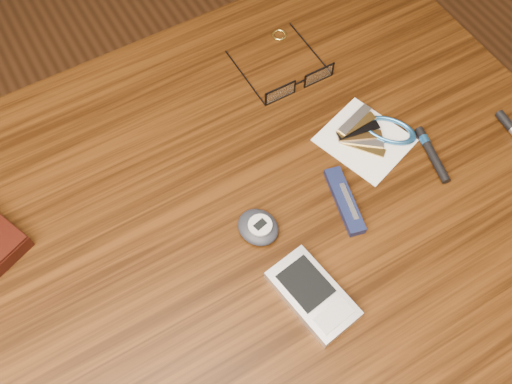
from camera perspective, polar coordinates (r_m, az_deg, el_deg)
ground at (r=1.45m, az=-1.79°, el=-16.55°), size 3.80×3.80×0.00m
desk at (r=0.83m, az=-3.02°, el=-6.51°), size 1.00×0.70×0.75m
eyeglasses at (r=0.85m, az=4.12°, el=10.99°), size 0.12×0.12×0.03m
gold_ring at (r=0.93m, az=2.35°, el=15.42°), size 0.03×0.03×0.00m
pda_phone at (r=0.69m, az=5.69°, el=-10.16°), size 0.08×0.12×0.02m
pedometer at (r=0.72m, az=0.23°, el=-3.52°), size 0.06×0.06×0.02m
notepad_keys at (r=0.82m, az=11.87°, el=5.70°), size 0.15×0.14×0.01m
pocket_knife at (r=0.75m, az=8.85°, el=-0.87°), size 0.04×0.10×0.01m
black_blue_pen at (r=0.82m, az=17.12°, el=3.78°), size 0.03×0.09×0.01m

